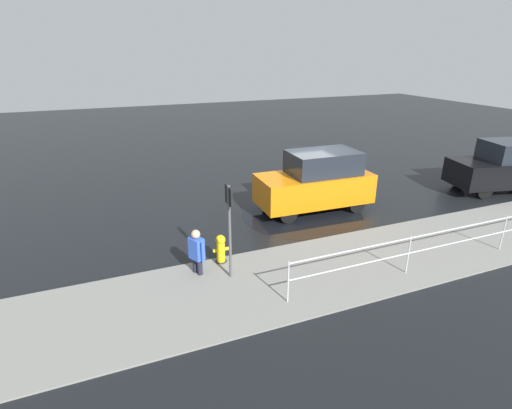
# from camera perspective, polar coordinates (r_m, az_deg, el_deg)

# --- Properties ---
(ground_plane) EXTENTS (60.00, 60.00, 0.00)m
(ground_plane) POSITION_cam_1_polar(r_m,az_deg,el_deg) (14.54, 7.33, -0.08)
(ground_plane) COLOR black
(kerb_strip) EXTENTS (24.00, 3.20, 0.04)m
(kerb_strip) POSITION_cam_1_polar(r_m,az_deg,el_deg) (11.41, 17.69, -7.11)
(kerb_strip) COLOR slate
(kerb_strip) RESTS_ON ground
(moving_hatchback) EXTENTS (3.95, 1.82, 2.06)m
(moving_hatchback) POSITION_cam_1_polar(r_m,az_deg,el_deg) (13.85, 8.63, 3.28)
(moving_hatchback) COLOR orange
(moving_hatchback) RESTS_ON ground
(parked_sedan) EXTENTS (4.58, 2.64, 1.98)m
(parked_sedan) POSITION_cam_1_polar(r_m,az_deg,el_deg) (18.57, 32.46, 4.68)
(parked_sedan) COLOR black
(parked_sedan) RESTS_ON ground
(fire_hydrant) EXTENTS (0.42, 0.31, 0.80)m
(fire_hydrant) POSITION_cam_1_polar(r_m,az_deg,el_deg) (10.48, -5.05, -6.39)
(fire_hydrant) COLOR gold
(fire_hydrant) RESTS_ON ground
(pedestrian) EXTENTS (0.37, 0.52, 1.22)m
(pedestrian) POSITION_cam_1_polar(r_m,az_deg,el_deg) (9.90, -8.48, -6.45)
(pedestrian) COLOR blue
(pedestrian) RESTS_ON ground
(metal_railing) EXTENTS (9.93, 0.04, 1.05)m
(metal_railing) POSITION_cam_1_polar(r_m,az_deg,el_deg) (11.62, 27.10, -4.06)
(metal_railing) COLOR #B7BABF
(metal_railing) RESTS_ON ground
(sign_post) EXTENTS (0.07, 0.44, 2.40)m
(sign_post) POSITION_cam_1_polar(r_m,az_deg,el_deg) (9.29, -3.82, -2.08)
(sign_post) COLOR #4C4C51
(sign_post) RESTS_ON ground
(puddle_patch) EXTENTS (4.11, 4.11, 0.01)m
(puddle_patch) POSITION_cam_1_polar(r_m,az_deg,el_deg) (13.72, 6.55, -1.35)
(puddle_patch) COLOR black
(puddle_patch) RESTS_ON ground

